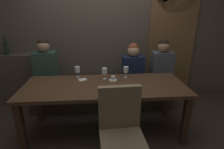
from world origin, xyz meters
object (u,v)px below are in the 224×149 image
at_px(chair_near_side, 121,128).
at_px(wine_glass_far_right, 126,70).
at_px(wine_glass_end_left, 77,70).
at_px(diner_redhead, 46,65).
at_px(espresso_cup, 113,79).
at_px(wine_bottle_dark_red, 6,48).
at_px(diner_bearded, 133,65).
at_px(diner_far_end, 162,63).
at_px(dining_table, 105,91).
at_px(banquette_bench, 104,96).
at_px(wine_glass_center_front, 104,71).

distance_m(chair_near_side, wine_glass_far_right, 1.06).
relative_size(wine_glass_end_left, wine_glass_far_right, 1.00).
height_order(diner_redhead, espresso_cup, diner_redhead).
distance_m(diner_redhead, wine_bottle_dark_red, 0.84).
relative_size(diner_bearded, diner_far_end, 0.92).
distance_m(dining_table, diner_far_end, 1.28).
relative_size(chair_near_side, espresso_cup, 8.17).
height_order(chair_near_side, wine_glass_end_left, chair_near_side).
xyz_separation_m(banquette_bench, espresso_cup, (0.13, -0.54, 0.54)).
height_order(banquette_bench, diner_redhead, diner_redhead).
distance_m(wine_bottle_dark_red, wine_glass_far_right, 2.17).
height_order(wine_glass_end_left, wine_glass_far_right, same).
distance_m(dining_table, diner_redhead, 1.20).
height_order(banquette_bench, wine_bottle_dark_red, wine_bottle_dark_red).
relative_size(dining_table, banquette_bench, 0.88).
distance_m(diner_far_end, espresso_cup, 1.07).
relative_size(banquette_bench, wine_bottle_dark_red, 7.67).
bearing_deg(diner_bearded, espresso_cup, -125.44).
relative_size(dining_table, wine_glass_end_left, 13.41).
distance_m(dining_table, wine_bottle_dark_red, 2.03).
xyz_separation_m(chair_near_side, diner_far_end, (0.90, 1.44, 0.26)).
bearing_deg(diner_redhead, diner_far_end, 0.55).
xyz_separation_m(wine_glass_center_front, wine_glass_far_right, (0.32, 0.05, -0.00)).
relative_size(diner_far_end, wine_glass_center_front, 4.80).
height_order(wine_glass_center_front, espresso_cup, wine_glass_center_front).
bearing_deg(espresso_cup, chair_near_side, -89.24).
xyz_separation_m(diner_redhead, diner_bearded, (1.48, 0.01, -0.05)).
relative_size(banquette_bench, espresso_cup, 20.83).
height_order(banquette_bench, chair_near_side, chair_near_side).
bearing_deg(wine_glass_center_front, wine_bottle_dark_red, 154.96).
bearing_deg(wine_glass_end_left, wine_bottle_dark_red, 152.11).
bearing_deg(diner_redhead, wine_bottle_dark_red, 156.17).
bearing_deg(wine_glass_end_left, diner_far_end, 14.90).
bearing_deg(diner_far_end, diner_bearded, -179.27).
distance_m(dining_table, espresso_cup, 0.24).
height_order(diner_far_end, espresso_cup, diner_far_end).
distance_m(wine_glass_end_left, wine_glass_far_right, 0.73).
height_order(diner_bearded, wine_glass_end_left, diner_bearded).
height_order(chair_near_side, diner_far_end, diner_far_end).
xyz_separation_m(diner_far_end, wine_glass_center_front, (-1.03, -0.49, 0.03)).
distance_m(wine_bottle_dark_red, espresso_cup, 2.04).
relative_size(diner_bearded, espresso_cup, 6.06).
bearing_deg(wine_glass_far_right, wine_bottle_dark_red, 159.68).
xyz_separation_m(diner_bearded, diner_far_end, (0.52, 0.01, 0.03)).
xyz_separation_m(banquette_bench, chair_near_side, (0.14, -1.42, 0.33)).
bearing_deg(wine_glass_end_left, espresso_cup, -18.64).
bearing_deg(wine_bottle_dark_red, diner_far_end, -6.41).
relative_size(diner_far_end, espresso_cup, 6.56).
bearing_deg(chair_near_side, diner_far_end, 58.01).
xyz_separation_m(diner_far_end, wine_glass_end_left, (-1.43, -0.38, 0.03)).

